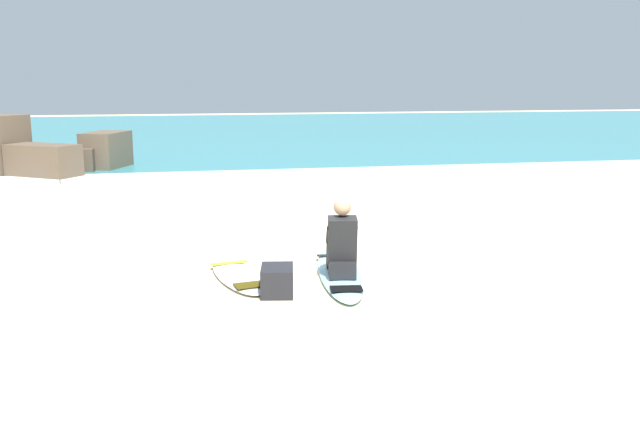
# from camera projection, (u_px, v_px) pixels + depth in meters

# --- Properties ---
(ground_plane) EXTENTS (80.00, 80.00, 0.00)m
(ground_plane) POSITION_uv_depth(u_px,v_px,m) (329.00, 263.00, 9.09)
(ground_plane) COLOR beige
(sea) EXTENTS (80.00, 28.00, 0.10)m
(sea) POSITION_uv_depth(u_px,v_px,m) (225.00, 133.00, 30.33)
(sea) COLOR teal
(sea) RESTS_ON ground
(breaking_foam) EXTENTS (80.00, 0.90, 0.11)m
(breaking_foam) POSITION_uv_depth(u_px,v_px,m) (259.00, 174.00, 17.15)
(breaking_foam) COLOR white
(breaking_foam) RESTS_ON ground
(surfboard_main) EXTENTS (0.84, 2.54, 0.08)m
(surfboard_main) POSITION_uv_depth(u_px,v_px,m) (340.00, 272.00, 8.54)
(surfboard_main) COLOR #9ED1E5
(surfboard_main) RESTS_ON ground
(surfer_seated) EXTENTS (0.44, 0.74, 0.95)m
(surfer_seated) POSITION_uv_depth(u_px,v_px,m) (342.00, 245.00, 8.25)
(surfer_seated) COLOR #232326
(surfer_seated) RESTS_ON surfboard_main
(surfboard_spare_near) EXTENTS (0.81, 1.77, 0.08)m
(surfboard_spare_near) POSITION_uv_depth(u_px,v_px,m) (239.00, 275.00, 8.40)
(surfboard_spare_near) COLOR silver
(surfboard_spare_near) RESTS_ON ground
(rock_outcrop_distant) EXTENTS (4.84, 3.06, 1.52)m
(rock_outcrop_distant) POSITION_uv_depth(u_px,v_px,m) (14.00, 152.00, 16.99)
(rock_outcrop_distant) COLOR brown
(rock_outcrop_distant) RESTS_ON ground
(beach_bag) EXTENTS (0.43, 0.53, 0.32)m
(beach_bag) POSITION_uv_depth(u_px,v_px,m) (277.00, 281.00, 7.76)
(beach_bag) COLOR #232328
(beach_bag) RESTS_ON ground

